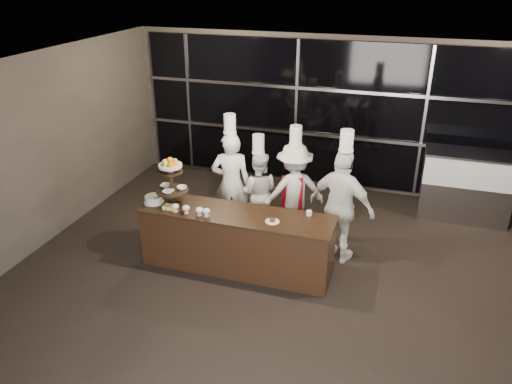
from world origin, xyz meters
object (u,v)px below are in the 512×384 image
(layer_cake, at_px, (154,199))
(display_stand, at_px, (171,178))
(chef_a, at_px, (231,182))
(chef_c, at_px, (294,191))
(chef_b, at_px, (258,191))
(display_case, at_px, (466,183))
(chef_d, at_px, (341,206))
(buffet_counter, at_px, (237,240))

(layer_cake, bearing_deg, display_stand, 9.64)
(display_stand, xyz_separation_m, layer_cake, (-0.29, -0.05, -0.37))
(display_stand, relative_size, layer_cake, 2.48)
(chef_a, distance_m, chef_c, 1.04)
(display_stand, relative_size, chef_b, 0.44)
(display_case, height_order, chef_d, chef_d)
(buffet_counter, xyz_separation_m, chef_b, (-0.06, 1.23, 0.25))
(layer_cake, bearing_deg, chef_d, 15.80)
(display_stand, distance_m, chef_b, 1.67)
(chef_c, bearing_deg, buffet_counter, -114.43)
(chef_c, xyz_separation_m, chef_d, (0.85, -0.51, 0.09))
(buffet_counter, height_order, chef_d, chef_d)
(chef_a, bearing_deg, display_stand, -117.44)
(chef_d, bearing_deg, chef_c, 148.98)
(display_case, distance_m, chef_b, 3.67)
(buffet_counter, bearing_deg, display_stand, -179.99)
(buffet_counter, distance_m, chef_a, 1.22)
(layer_cake, height_order, chef_d, chef_d)
(display_case, distance_m, chef_c, 3.13)
(display_stand, xyz_separation_m, chef_d, (2.40, 0.71, -0.43))
(display_case, relative_size, chef_c, 0.79)
(display_stand, height_order, chef_b, chef_b)
(chef_b, distance_m, chef_d, 1.56)
(chef_d, bearing_deg, buffet_counter, -153.04)
(display_case, relative_size, chef_b, 0.89)
(buffet_counter, bearing_deg, layer_cake, -177.79)
(display_stand, distance_m, display_case, 5.13)
(chef_c, height_order, chef_d, chef_d)
(chef_b, xyz_separation_m, chef_d, (1.46, -0.52, 0.19))
(layer_cake, distance_m, chef_a, 1.37)
(buffet_counter, xyz_separation_m, layer_cake, (-1.29, -0.05, 0.51))
(display_stand, relative_size, display_case, 0.49)
(buffet_counter, relative_size, layer_cake, 9.47)
(layer_cake, bearing_deg, display_case, 31.33)
(layer_cake, xyz_separation_m, chef_d, (2.69, 0.76, -0.07))
(display_case, bearing_deg, layer_cake, -148.67)
(chef_a, height_order, chef_b, chef_a)
(buffet_counter, height_order, chef_b, chef_b)
(buffet_counter, bearing_deg, chef_d, 26.96)
(chef_a, height_order, chef_c, chef_a)
(display_stand, distance_m, chef_c, 2.04)
(chef_a, xyz_separation_m, chef_b, (0.41, 0.20, -0.18))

